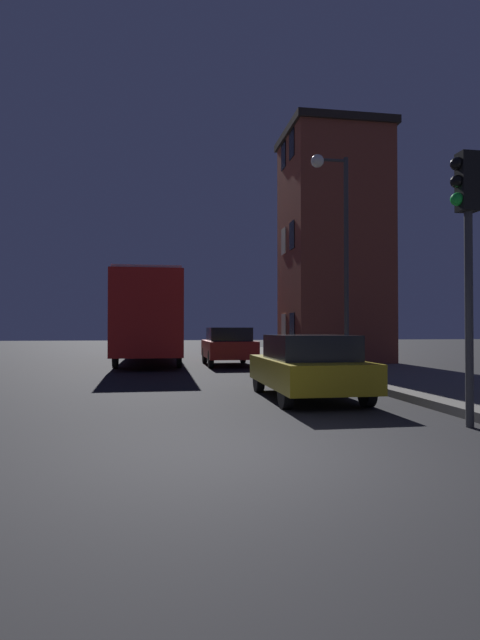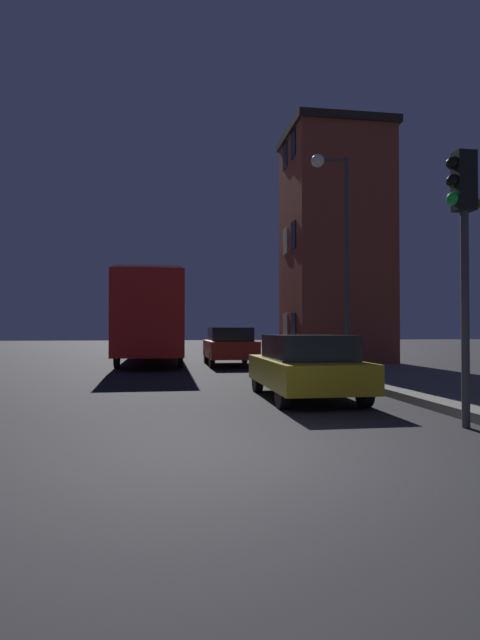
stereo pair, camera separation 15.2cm
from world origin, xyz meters
name	(u,v)px [view 2 (the right image)]	position (x,y,z in m)	size (l,w,h in m)	color
ground_plane	(242,460)	(0.00, 0.00, 0.00)	(120.00, 120.00, 0.00)	black
brick_building	(335,245)	(6.03, 14.08, 4.93)	(4.07, 3.97, 9.51)	brown
streetlamp	(337,229)	(4.27, 8.82, 4.50)	(1.17, 0.39, 6.58)	#38383A
traffic_light	(463,229)	(3.56, 1.33, 2.99)	(0.43, 0.24, 4.16)	#38383A
bus	(152,313)	(-1.48, 17.18, 2.20)	(2.56, 11.14, 3.70)	red
car_near_lane	(306,366)	(2.07, 4.63, 0.71)	(1.77, 3.88, 1.35)	olive
car_mid_lane	(230,346)	(1.71, 14.45, 0.81)	(1.84, 3.99, 1.53)	#B21E19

